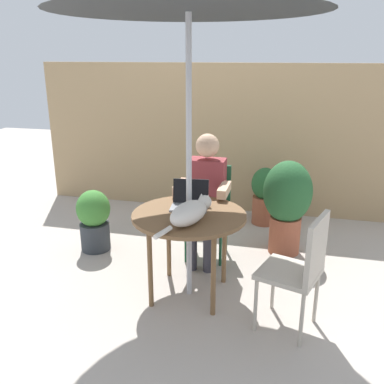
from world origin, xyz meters
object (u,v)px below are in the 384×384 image
chair_empty (301,265)px  laptop (190,199)px  potted_plant_by_chair (287,201)px  patio_table (189,222)px  potted_plant_corner (265,194)px  cat (190,212)px  potted_plant_near_fence (94,219)px  chair_occupied (209,203)px  person_seated (206,192)px

chair_empty → laptop: laptop is taller
laptop → potted_plant_by_chair: (0.79, 0.82, -0.23)m
patio_table → potted_plant_corner: (0.49, 1.73, -0.29)m
chair_empty → laptop: bearing=153.0°
patio_table → chair_empty: 0.94m
chair_empty → patio_table: bearing=161.6°
chair_empty → potted_plant_by_chair: 1.30m
chair_empty → cat: size_ratio=1.47×
laptop → potted_plant_near_fence: laptop is taller
chair_occupied → potted_plant_corner: size_ratio=1.32×
person_seated → cat: size_ratio=2.03×
chair_empty → cat: (-0.83, 0.11, 0.27)m
chair_occupied → person_seated: 0.23m
cat → potted_plant_near_fence: (-1.21, 0.78, -0.47)m
chair_empty → potted_plant_corner: bearing=101.1°
laptop → chair_occupied: bearing=86.8°
person_seated → potted_plant_by_chair: size_ratio=1.29×
chair_empty → laptop: size_ratio=2.78×
patio_table → potted_plant_corner: size_ratio=1.34×
chair_occupied → chair_empty: size_ratio=1.00×
chair_empty → person_seated: 1.30m
patio_table → potted_plant_by_chair: bearing=52.9°
potted_plant_by_chair → potted_plant_corner: bearing=109.8°
cat → person_seated: bearing=93.9°
laptop → potted_plant_by_chair: bearing=46.3°
patio_table → chair_occupied: (0.00, 0.80, -0.12)m
patio_table → laptop: (-0.03, 0.17, 0.13)m
chair_occupied → person_seated: person_seated is taller
laptop → potted_plant_corner: size_ratio=0.48×
chair_occupied → potted_plant_near_fence: size_ratio=1.41×
potted_plant_by_chair → potted_plant_corner: 0.80m
chair_empty → cat: bearing=172.1°
person_seated → laptop: bearing=-94.2°
chair_occupied → chair_empty: same height
potted_plant_by_chair → cat: bearing=-120.6°
patio_table → potted_plant_near_fence: size_ratio=1.44×
patio_table → potted_plant_near_fence: patio_table is taller
patio_table → chair_occupied: chair_occupied is taller
potted_plant_near_fence → potted_plant_by_chair: size_ratio=0.67×
potted_plant_near_fence → cat: bearing=-32.8°
potted_plant_by_chair → laptop: bearing=-133.7°
chair_occupied → potted_plant_corner: chair_occupied is taller
chair_empty → person_seated: size_ratio=0.73×
patio_table → potted_plant_corner: 1.82m
chair_empty → laptop: (-0.92, 0.47, 0.25)m
cat → potted_plant_by_chair: bearing=59.4°
potted_plant_corner → potted_plant_by_chair: bearing=-70.2°
person_seated → laptop: 0.48m
person_seated → potted_plant_corner: bearing=65.7°
patio_table → person_seated: 0.64m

